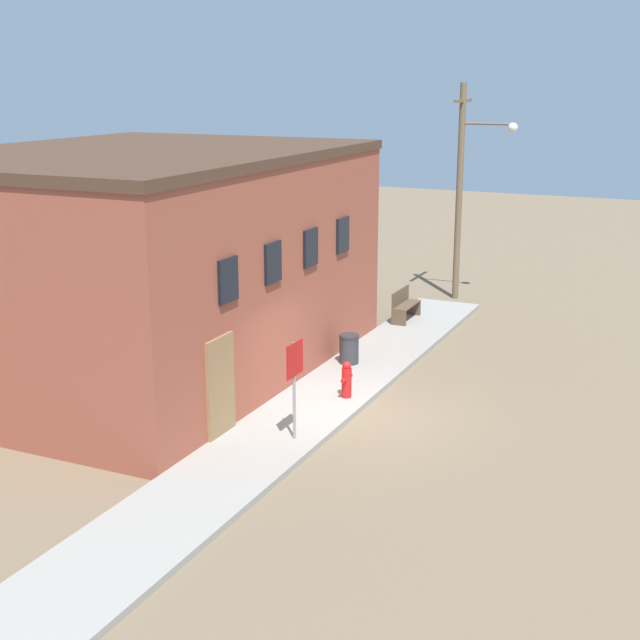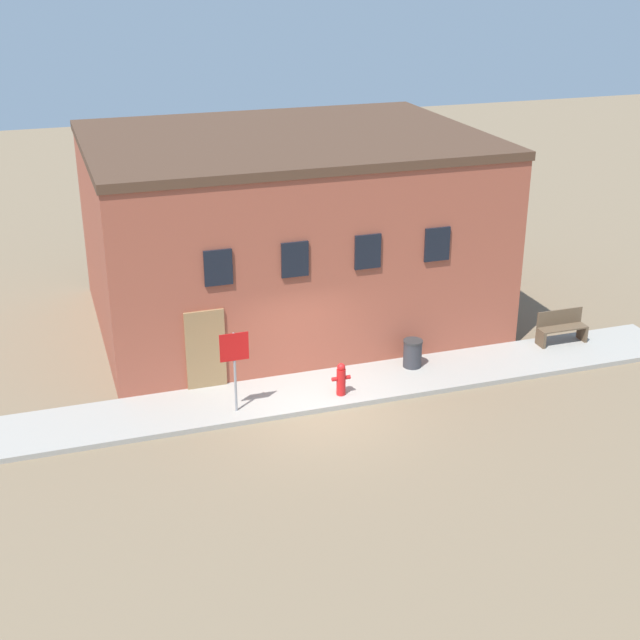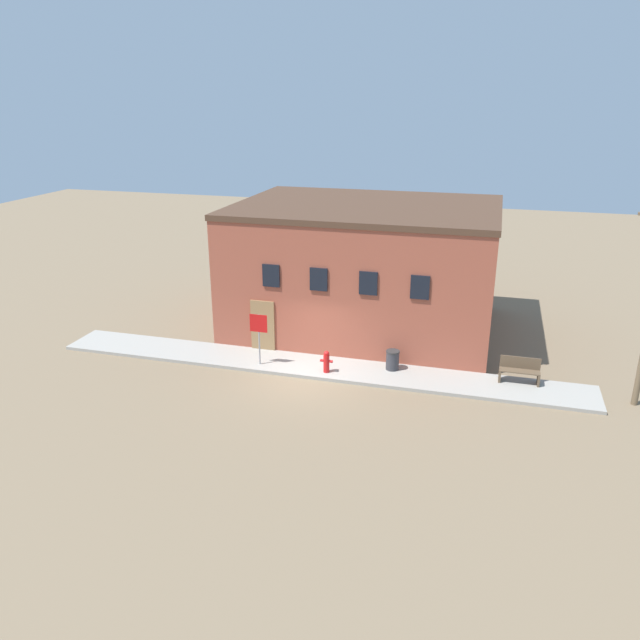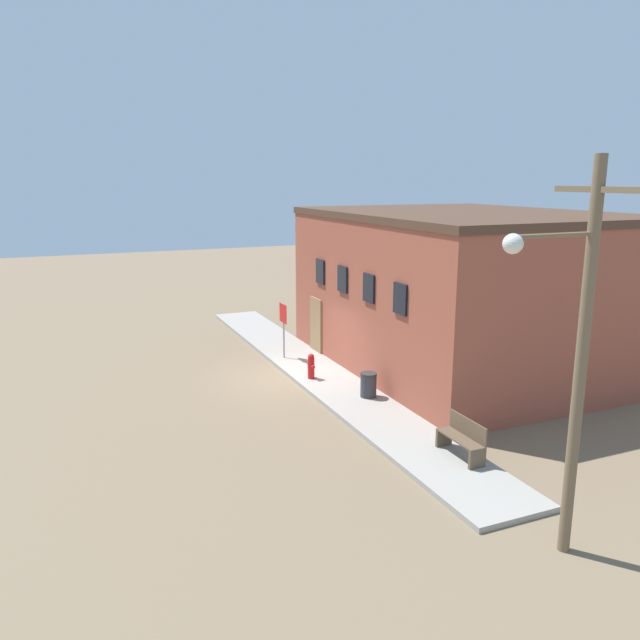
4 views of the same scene
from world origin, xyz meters
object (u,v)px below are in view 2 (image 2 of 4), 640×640
Objects in this scene: trash_bin at (413,353)px; fire_hydrant at (341,379)px; stop_sign at (234,357)px; bench at (561,327)px.

fire_hydrant is at bearing -158.35° from trash_bin.
trash_bin is at bearing 10.53° from stop_sign.
stop_sign reaches higher than bench.
fire_hydrant is 0.60× the size of bench.
fire_hydrant reaches higher than trash_bin.
bench reaches higher than fire_hydrant.
trash_bin is at bearing 21.65° from fire_hydrant.
stop_sign is at bearing -169.47° from trash_bin.
stop_sign is 1.43× the size of bench.
stop_sign is at bearing -173.69° from bench.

